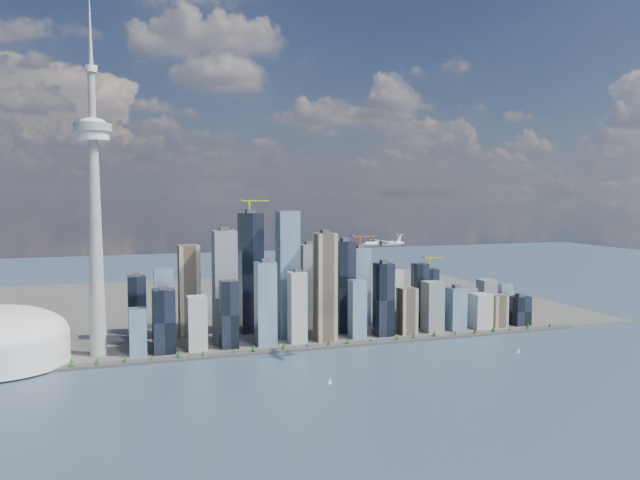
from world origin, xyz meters
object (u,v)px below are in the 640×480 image
object	(u,v)px
sailboat_west	(330,381)
needle_tower	(95,206)
sailboat_east	(519,351)
airplane	(383,243)

from	to	relation	value
sailboat_west	needle_tower	bearing A→B (deg)	121.53
needle_tower	sailboat_west	bearing A→B (deg)	-39.80
needle_tower	sailboat_east	xyz separation A→B (m)	(637.07, -190.95, -232.61)
sailboat_west	airplane	bearing A→B (deg)	14.15
sailboat_west	sailboat_east	xyz separation A→B (m)	(340.79, 55.89, 0.04)
airplane	sailboat_west	size ratio (longest dim) A/B	7.04
airplane	sailboat_east	distance (m)	292.71
needle_tower	sailboat_east	bearing A→B (deg)	-16.68
needle_tower	sailboat_west	xyz separation A→B (m)	(296.28, -246.84, -232.65)
airplane	sailboat_east	xyz separation A→B (m)	(231.57, -14.53, -178.46)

